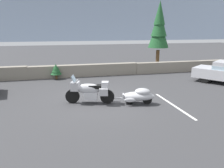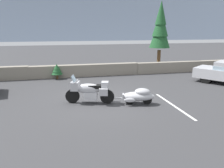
% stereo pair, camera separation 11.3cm
% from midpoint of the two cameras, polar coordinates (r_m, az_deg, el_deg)
% --- Properties ---
extents(ground_plane, '(80.00, 80.00, 0.00)m').
position_cam_midpoint_polar(ground_plane, '(10.79, -3.71, -4.30)').
color(ground_plane, '#38383A').
extents(stone_guard_wall, '(24.00, 0.64, 0.92)m').
position_cam_midpoint_polar(stone_guard_wall, '(16.23, -8.85, 3.46)').
color(stone_guard_wall, gray).
rests_on(stone_guard_wall, ground).
extents(distant_ridgeline, '(240.00, 80.00, 16.00)m').
position_cam_midpoint_polar(distant_ridgeline, '(106.00, -13.30, 16.28)').
color(distant_ridgeline, '#8C9EB7').
rests_on(distant_ridgeline, ground).
extents(touring_motorcycle, '(2.26, 1.13, 1.33)m').
position_cam_midpoint_polar(touring_motorcycle, '(10.25, -6.21, -1.70)').
color(touring_motorcycle, black).
rests_on(touring_motorcycle, ground).
extents(car_shaped_trailer, '(2.21, 1.10, 0.76)m').
position_cam_midpoint_polar(car_shaped_trailer, '(10.23, 6.69, -2.99)').
color(car_shaped_trailer, black).
rests_on(car_shaped_trailer, ground).
extents(pine_tree_tall, '(1.74, 1.74, 5.74)m').
position_cam_midpoint_polar(pine_tree_tall, '(19.37, 12.07, 14.40)').
color(pine_tree_tall, brown).
rests_on(pine_tree_tall, ground).
extents(pine_sapling_near, '(0.78, 0.78, 1.06)m').
position_cam_midpoint_polar(pine_sapling_near, '(15.69, -14.66, 3.62)').
color(pine_sapling_near, brown).
rests_on(pine_sapling_near, ground).
extents(parking_stripe_marker, '(0.12, 3.60, 0.01)m').
position_cam_midpoint_polar(parking_stripe_marker, '(10.48, 15.45, -5.33)').
color(parking_stripe_marker, silver).
rests_on(parking_stripe_marker, ground).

